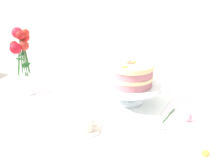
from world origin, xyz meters
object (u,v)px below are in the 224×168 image
(flower_vase, at_px, (23,63))
(teacup, at_px, (86,125))
(fallen_rose, at_px, (186,117))
(dining_table, at_px, (99,128))
(cake_stand, at_px, (131,88))
(layer_cake, at_px, (131,74))

(flower_vase, bearing_deg, teacup, -27.02)
(flower_vase, xyz_separation_m, fallen_rose, (0.80, -0.01, -0.15))
(teacup, distance_m, fallen_rose, 0.43)
(dining_table, bearing_deg, teacup, -85.76)
(dining_table, height_order, cake_stand, cake_stand)
(cake_stand, relative_size, fallen_rose, 2.08)
(cake_stand, xyz_separation_m, layer_cake, (-0.00, -0.00, 0.07))
(cake_stand, relative_size, layer_cake, 1.40)
(dining_table, relative_size, layer_cake, 6.76)
(layer_cake, relative_size, fallen_rose, 1.48)
(cake_stand, height_order, teacup, cake_stand)
(layer_cake, distance_m, flower_vase, 0.54)
(flower_vase, bearing_deg, fallen_rose, -0.91)
(layer_cake, relative_size, teacup, 1.65)
(cake_stand, distance_m, teacup, 0.31)
(cake_stand, bearing_deg, fallen_rose, -16.18)
(flower_vase, distance_m, teacup, 0.51)
(dining_table, relative_size, flower_vase, 4.07)
(flower_vase, bearing_deg, layer_cake, 6.80)
(layer_cake, bearing_deg, dining_table, -135.65)
(dining_table, bearing_deg, layer_cake, 44.35)
(cake_stand, xyz_separation_m, flower_vase, (-0.54, -0.06, 0.09))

